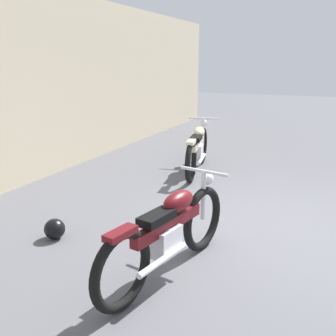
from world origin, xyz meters
TOP-DOWN VIEW (x-y plane):
  - ground_plane at (0.00, 0.00)m, footprint 40.00×40.00m
  - building_wall at (0.00, 4.39)m, footprint 18.00×0.30m
  - helmet at (-1.28, 2.42)m, footprint 0.25×0.25m
  - motorcycle_cream at (2.13, 1.84)m, footprint 2.08×0.67m
  - motorcycle_maroon at (-1.46, 0.87)m, footprint 2.04×0.67m

SIDE VIEW (x-z plane):
  - ground_plane at x=0.00m, z-range 0.00..0.00m
  - helmet at x=-1.28m, z-range 0.00..0.25m
  - motorcycle_maroon at x=-1.46m, z-range -0.02..0.91m
  - motorcycle_cream at x=2.13m, z-range -0.02..0.92m
  - building_wall at x=0.00m, z-range 0.00..3.27m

